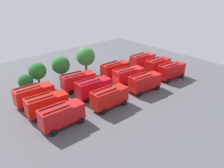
# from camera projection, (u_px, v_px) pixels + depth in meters

# --- Properties ---
(ground_plane) EXTENTS (65.67, 65.67, 0.00)m
(ground_plane) POSITION_uv_depth(u_px,v_px,m) (112.00, 90.00, 47.26)
(ground_plane) COLOR #4C4C51
(fire_truck_0) EXTENTS (7.25, 2.89, 3.88)m
(fire_truck_0) POSITION_uv_depth(u_px,v_px,m) (62.00, 115.00, 34.69)
(fire_truck_0) COLOR red
(fire_truck_0) RESTS_ON ground
(fire_truck_1) EXTENTS (7.26, 2.90, 3.88)m
(fire_truck_1) POSITION_uv_depth(u_px,v_px,m) (109.00, 97.00, 40.02)
(fire_truck_1) COLOR red
(fire_truck_1) RESTS_ON ground
(fire_truck_2) EXTENTS (7.42, 3.36, 3.88)m
(fire_truck_2) POSITION_uv_depth(u_px,v_px,m) (145.00, 82.00, 45.89)
(fire_truck_2) COLOR red
(fire_truck_2) RESTS_ON ground
(fire_truck_3) EXTENTS (7.34, 3.11, 3.88)m
(fire_truck_3) POSITION_uv_depth(u_px,v_px,m) (171.00, 70.00, 51.70)
(fire_truck_3) COLOR red
(fire_truck_3) RESTS_ON ground
(fire_truck_4) EXTENTS (7.35, 3.14, 3.88)m
(fire_truck_4) POSITION_uv_depth(u_px,v_px,m) (47.00, 104.00, 37.78)
(fire_truck_4) COLOR red
(fire_truck_4) RESTS_ON ground
(fire_truck_5) EXTENTS (7.33, 3.08, 3.88)m
(fire_truck_5) POSITION_uv_depth(u_px,v_px,m) (93.00, 87.00, 43.61)
(fire_truck_5) COLOR red
(fire_truck_5) RESTS_ON ground
(fire_truck_6) EXTENTS (7.41, 3.36, 3.88)m
(fire_truck_6) POSITION_uv_depth(u_px,v_px,m) (128.00, 75.00, 49.06)
(fire_truck_6) COLOR red
(fire_truck_6) RESTS_ON ground
(fire_truck_7) EXTENTS (7.22, 2.79, 3.88)m
(fire_truck_7) POSITION_uv_depth(u_px,v_px,m) (158.00, 65.00, 54.95)
(fire_truck_7) COLOR red
(fire_truck_7) RESTS_ON ground
(fire_truck_8) EXTENTS (7.26, 2.91, 3.88)m
(fire_truck_8) POSITION_uv_depth(u_px,v_px,m) (34.00, 94.00, 40.96)
(fire_truck_8) COLOR red
(fire_truck_8) RESTS_ON ground
(fire_truck_9) EXTENTS (7.44, 3.44, 3.88)m
(fire_truck_9) POSITION_uv_depth(u_px,v_px,m) (78.00, 80.00, 46.50)
(fire_truck_9) COLOR red
(fire_truck_9) RESTS_ON ground
(fire_truck_10) EXTENTS (7.27, 2.94, 3.88)m
(fire_truck_10) POSITION_uv_depth(u_px,v_px,m) (115.00, 69.00, 52.36)
(fire_truck_10) COLOR red
(fire_truck_10) RESTS_ON ground
(fire_truck_11) EXTENTS (7.29, 2.98, 3.88)m
(fire_truck_11) POSITION_uv_depth(u_px,v_px,m) (142.00, 60.00, 58.20)
(fire_truck_11) COLOR red
(fire_truck_11) RESTS_ON ground
(firefighter_0) EXTENTS (0.48, 0.44, 1.79)m
(firefighter_0) POSITION_uv_depth(u_px,v_px,m) (129.00, 61.00, 60.63)
(firefighter_0) COLOR black
(firefighter_0) RESTS_ON ground
(firefighter_1) EXTENTS (0.41, 0.48, 1.63)m
(firefighter_1) POSITION_uv_depth(u_px,v_px,m) (49.00, 117.00, 36.27)
(firefighter_1) COLOR black
(firefighter_1) RESTS_ON ground
(firefighter_2) EXTENTS (0.48, 0.44, 1.66)m
(firefighter_2) POSITION_uv_depth(u_px,v_px,m) (184.00, 76.00, 51.89)
(firefighter_2) COLOR black
(firefighter_2) RESTS_ON ground
(tree_0) EXTENTS (2.87, 2.87, 4.46)m
(tree_0) POSITION_uv_depth(u_px,v_px,m) (26.00, 82.00, 43.86)
(tree_0) COLOR brown
(tree_0) RESTS_ON ground
(tree_1) EXTENTS (3.66, 3.66, 5.67)m
(tree_1) POSITION_uv_depth(u_px,v_px,m) (37.00, 71.00, 46.73)
(tree_1) COLOR brown
(tree_1) RESTS_ON ground
(tree_2) EXTENTS (3.96, 3.96, 6.13)m
(tree_2) POSITION_uv_depth(u_px,v_px,m) (61.00, 65.00, 49.07)
(tree_2) COLOR brown
(tree_2) RESTS_ON ground
(tree_3) EXTENTS (4.42, 4.42, 6.85)m
(tree_3) POSITION_uv_depth(u_px,v_px,m) (86.00, 56.00, 53.00)
(tree_3) COLOR brown
(tree_3) RESTS_ON ground
(traffic_cone_0) EXTENTS (0.47, 0.47, 0.67)m
(traffic_cone_0) POSITION_uv_depth(u_px,v_px,m) (180.00, 80.00, 51.18)
(traffic_cone_0) COLOR #F2600C
(traffic_cone_0) RESTS_ON ground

